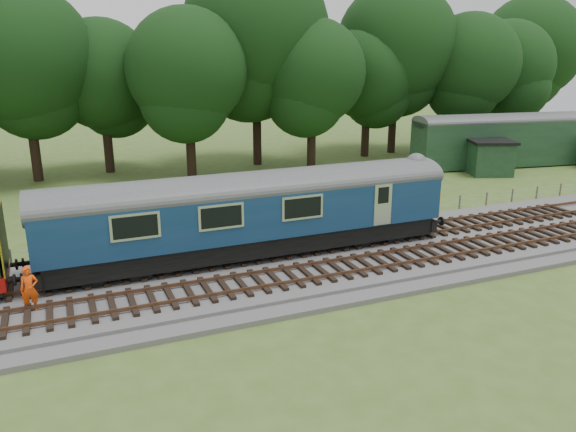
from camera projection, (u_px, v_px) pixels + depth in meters
name	position (u px, v px, depth m)	size (l,w,h in m)	color
ground	(306.00, 267.00, 24.85)	(120.00, 120.00, 0.00)	#456424
ballast	(306.00, 263.00, 24.80)	(70.00, 7.00, 0.35)	#4C4C4F
track_north	(294.00, 248.00, 25.97)	(67.20, 2.40, 0.21)	black
track_south	(322.00, 271.00, 23.32)	(67.20, 2.40, 0.21)	black
fence	(270.00, 237.00, 28.83)	(64.00, 0.12, 1.00)	#6B6054
tree_line	(191.00, 171.00, 44.31)	(70.00, 8.00, 18.00)	black
dmu_railcar	(252.00, 207.00, 24.61)	(18.05, 2.86, 3.88)	black
worker	(29.00, 289.00, 19.68)	(0.61, 0.40, 1.67)	#FF4C0D
parked_coach	(511.00, 137.00, 45.78)	(16.68, 5.35, 4.20)	#19371E
shed	(489.00, 157.00, 42.97)	(4.17, 4.17, 2.64)	#19371E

